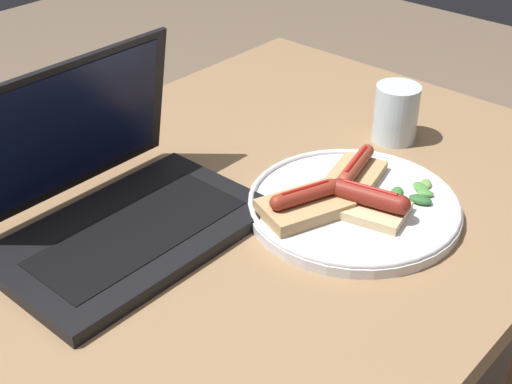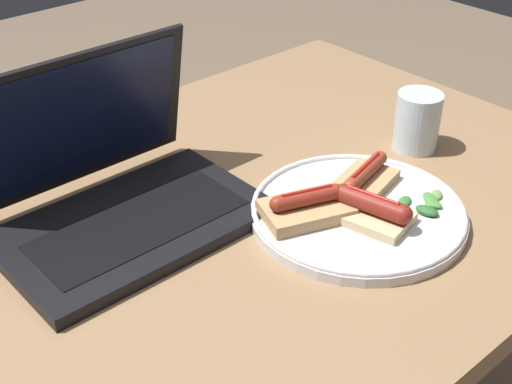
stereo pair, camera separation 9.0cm
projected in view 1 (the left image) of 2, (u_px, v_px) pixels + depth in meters
The scene contains 8 objects.
desk at pixel (211, 269), 0.99m from camera, with size 1.21×0.77×0.71m.
laptop at pixel (113, 204), 0.92m from camera, with size 0.34×0.25×0.21m.
plate at pixel (353, 205), 0.97m from camera, with size 0.29×0.29×0.02m.
sausage_toast_left at pixel (369, 202), 0.94m from camera, with size 0.09×0.11×0.04m.
sausage_toast_middle at pixel (355, 172), 1.01m from camera, with size 0.11×0.09×0.04m.
sausage_toast_right at pixel (304, 204), 0.94m from camera, with size 0.13×0.11×0.04m.
salad_pile at pixel (419, 193), 0.98m from camera, with size 0.08×0.07×0.01m.
drinking_glass at pixel (396, 113), 1.13m from camera, with size 0.07×0.07×0.09m.
Camera 1 is at (-0.54, -0.56, 1.26)m, focal length 50.00 mm.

